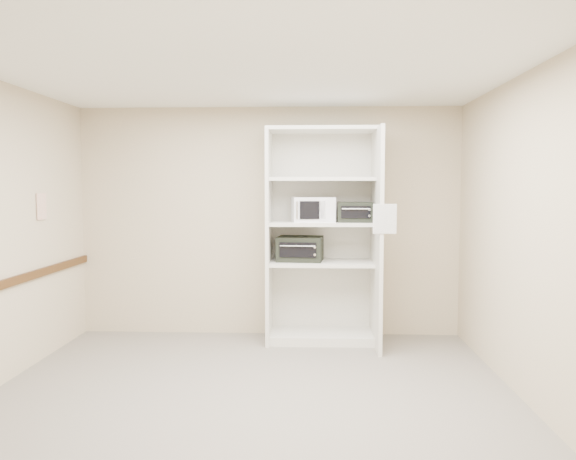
{
  "coord_description": "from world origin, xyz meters",
  "views": [
    {
      "loc": [
        0.49,
        -4.65,
        1.75
      ],
      "look_at": [
        0.25,
        1.29,
        1.31
      ],
      "focal_mm": 35.0,
      "sensor_mm": 36.0,
      "label": 1
    }
  ],
  "objects_px": {
    "shelving_unit": "(326,243)",
    "toaster_oven_upper": "(355,212)",
    "toaster_oven_lower": "(300,249)",
    "microwave": "(313,209)"
  },
  "relations": [
    {
      "from": "shelving_unit",
      "to": "toaster_oven_lower",
      "type": "bearing_deg",
      "value": 177.57
    },
    {
      "from": "shelving_unit",
      "to": "toaster_oven_upper",
      "type": "xyz_separation_m",
      "value": [
        0.33,
        -0.05,
        0.35
      ]
    },
    {
      "from": "shelving_unit",
      "to": "toaster_oven_lower",
      "type": "distance_m",
      "value": 0.3
    },
    {
      "from": "toaster_oven_upper",
      "to": "toaster_oven_lower",
      "type": "distance_m",
      "value": 0.75
    },
    {
      "from": "microwave",
      "to": "toaster_oven_lower",
      "type": "distance_m",
      "value": 0.47
    },
    {
      "from": "shelving_unit",
      "to": "toaster_oven_lower",
      "type": "xyz_separation_m",
      "value": [
        -0.29,
        0.01,
        -0.07
      ]
    },
    {
      "from": "microwave",
      "to": "toaster_oven_lower",
      "type": "xyz_separation_m",
      "value": [
        -0.15,
        0.02,
        -0.45
      ]
    },
    {
      "from": "toaster_oven_upper",
      "to": "toaster_oven_lower",
      "type": "relative_size",
      "value": 0.77
    },
    {
      "from": "shelving_unit",
      "to": "toaster_oven_upper",
      "type": "relative_size",
      "value": 6.21
    },
    {
      "from": "toaster_oven_upper",
      "to": "toaster_oven_lower",
      "type": "xyz_separation_m",
      "value": [
        -0.62,
        0.07,
        -0.42
      ]
    }
  ]
}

